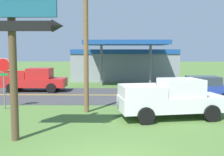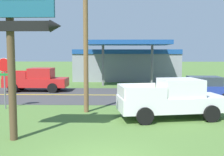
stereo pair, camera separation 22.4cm
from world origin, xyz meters
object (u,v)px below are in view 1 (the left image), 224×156
Objects in this scene: car_blue_mid_lane at (201,88)px; pickup_red_on_road at (35,80)px; stop_sign at (4,74)px; motel_sign at (12,12)px; utility_pole at (86,32)px; gas_station at (124,64)px; pickup_white_parked_on_lawn at (173,99)px.

pickup_red_on_road is at bearing 162.41° from car_blue_mid_lane.
stop_sign is at bearing -165.62° from car_blue_mid_lane.
motel_sign is 1.58× the size of car_blue_mid_lane.
motel_sign is at bearing -112.35° from utility_pole.
pickup_red_on_road is at bearing 92.59° from stop_sign.
pickup_white_parked_on_lawn is (1.90, -19.01, -0.98)m from gas_station.
pickup_white_parked_on_lawn and pickup_red_on_road have the same top height.
gas_station reaches higher than stop_sign.
stop_sign is (-2.79, 5.74, -2.65)m from motel_sign.
motel_sign reaches higher than pickup_red_on_road.
pickup_white_parked_on_lawn is (9.29, -2.03, -1.06)m from stop_sign.
motel_sign is at bearing -64.08° from stop_sign.
pickup_white_parked_on_lawn is at bearing -43.67° from pickup_red_on_road.
pickup_white_parked_on_lawn is 1.05× the size of pickup_red_on_road.
stop_sign is 0.70× the size of car_blue_mid_lane.
pickup_white_parked_on_lawn is (4.45, -1.28, -3.40)m from utility_pole.
stop_sign is at bearing 171.20° from utility_pole.
car_blue_mid_lane is (12.62, -4.00, -0.13)m from pickup_red_on_road.
stop_sign is 0.25× the size of gas_station.
motel_sign is 1.21× the size of pickup_white_parked_on_lawn.
stop_sign reaches higher than pickup_red_on_road.
pickup_red_on_road is at bearing 136.33° from pickup_white_parked_on_lawn.
car_blue_mid_lane is (7.45, 3.90, -3.53)m from utility_pole.
car_blue_mid_lane is (9.50, 8.89, -3.85)m from motel_sign.
utility_pole reaches higher than pickup_red_on_road.
motel_sign is at bearing -150.29° from pickup_white_parked_on_lawn.
car_blue_mid_lane is at bearing 14.38° from stop_sign.
motel_sign is 13.57m from car_blue_mid_lane.
motel_sign reaches higher than gas_station.
utility_pole is 18.08m from gas_station.
pickup_white_parked_on_lawn is at bearing -84.29° from gas_station.
car_blue_mid_lane is at bearing -70.49° from gas_station.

